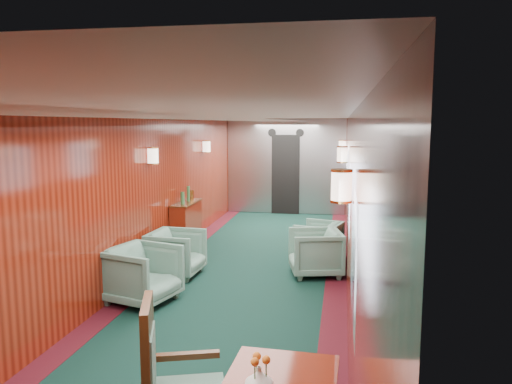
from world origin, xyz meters
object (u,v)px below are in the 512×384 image
side_chair (170,380)px  armchair_right_far (319,240)px  armchair_left_near (142,274)px  armchair_right_near (315,252)px  credenza (186,226)px  armchair_left_far (176,253)px

side_chair → armchair_right_far: (0.71, 5.38, -0.31)m
armchair_left_near → armchair_right_near: bearing=-37.6°
credenza → armchair_right_near: credenza is taller
side_chair → armchair_right_near: side_chair is taller
armchair_right_near → armchair_left_near: bearing=-66.4°
side_chair → armchair_left_far: bearing=90.5°
armchair_left_near → armchair_left_far: (0.05, 1.18, -0.02)m
side_chair → armchair_right_far: size_ratio=1.65×
side_chair → armchair_left_near: (-1.41, 2.92, -0.26)m
armchair_left_near → armchair_right_near: 2.62m
armchair_left_near → armchair_left_far: 1.18m
armchair_left_near → credenza: bearing=21.6°
armchair_right_near → armchair_right_far: size_ratio=1.08×
credenza → armchair_right_far: size_ratio=1.64×
armchair_left_near → armchair_right_far: armchair_left_near is taller
armchair_left_near → armchair_right_far: bearing=-24.8°
side_chair → armchair_left_near: size_ratio=1.44×
armchair_right_near → armchair_right_far: bearing=166.9°
side_chair → armchair_right_far: side_chair is taller
credenza → armchair_left_near: 2.65m
armchair_left_far → armchair_right_near: armchair_right_near is taller
armchair_left_near → armchair_right_far: (2.12, 2.46, -0.05)m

